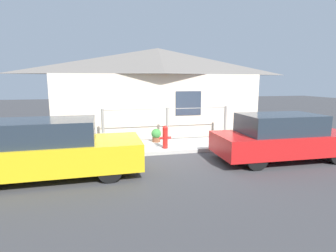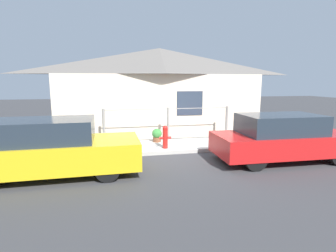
{
  "view_description": "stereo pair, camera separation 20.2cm",
  "coord_description": "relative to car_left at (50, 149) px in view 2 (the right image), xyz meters",
  "views": [
    {
      "loc": [
        -2.19,
        -8.07,
        2.37
      ],
      "look_at": [
        -0.27,
        0.3,
        0.9
      ],
      "focal_mm": 28.0,
      "sensor_mm": 36.0,
      "label": 1
    },
    {
      "loc": [
        -1.99,
        -8.12,
        2.37
      ],
      "look_at": [
        -0.27,
        0.3,
        0.9
      ],
      "focal_mm": 28.0,
      "sensor_mm": 36.0,
      "label": 2
    }
  ],
  "objects": [
    {
      "name": "ground_plane",
      "position": [
        3.6,
        1.31,
        -0.71
      ],
      "size": [
        60.0,
        60.0,
        0.0
      ],
      "primitive_type": "plane",
      "color": "#38383A"
    },
    {
      "name": "sidewalk",
      "position": [
        3.6,
        2.19,
        -0.65
      ],
      "size": [
        24.0,
        1.74,
        0.12
      ],
      "color": "#B2AFA8",
      "rests_on": "ground_plane"
    },
    {
      "name": "house",
      "position": [
        3.61,
        4.69,
        2.31
      ],
      "size": [
        9.06,
        2.23,
        3.79
      ],
      "color": "beige",
      "rests_on": "ground_plane"
    },
    {
      "name": "fence",
      "position": [
        3.6,
        2.91,
        0.1
      ],
      "size": [
        4.9,
        0.1,
        1.26
      ],
      "color": "gray",
      "rests_on": "sidewalk"
    },
    {
      "name": "car_left",
      "position": [
        0.0,
        0.0,
        0.0
      ],
      "size": [
        4.33,
        1.76,
        1.45
      ],
      "rotation": [
        0.0,
        0.0,
        0.02
      ],
      "color": "gold",
      "rests_on": "ground_plane"
    },
    {
      "name": "car_right",
      "position": [
        6.51,
        0.0,
        -0.01
      ],
      "size": [
        4.19,
        1.7,
        1.41
      ],
      "rotation": [
        0.0,
        0.0,
        -0.02
      ],
      "color": "red",
      "rests_on": "ground_plane"
    },
    {
      "name": "fire_hydrant",
      "position": [
        3.25,
        1.7,
        -0.18
      ],
      "size": [
        0.41,
        0.18,
        0.78
      ],
      "color": "red",
      "rests_on": "sidewalk"
    },
    {
      "name": "potted_plant_near_hydrant",
      "position": [
        3.13,
        2.7,
        -0.33
      ],
      "size": [
        0.37,
        0.37,
        0.5
      ],
      "color": "brown",
      "rests_on": "sidewalk"
    },
    {
      "name": "potted_plant_by_fence",
      "position": [
        0.68,
        2.39,
        -0.29
      ],
      "size": [
        0.44,
        0.44,
        0.56
      ],
      "color": "#9E5638",
      "rests_on": "sidewalk"
    }
  ]
}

